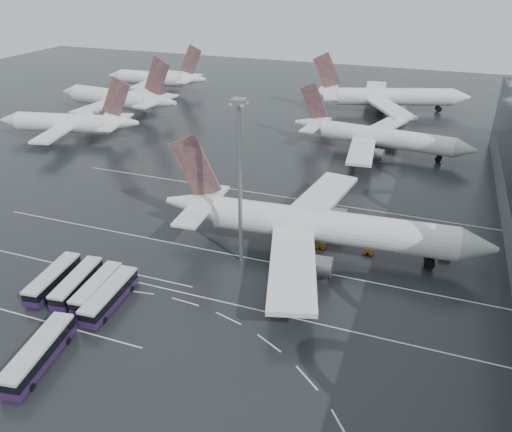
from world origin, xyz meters
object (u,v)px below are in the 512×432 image
(bus_row_near_c, at_px, (97,288))
(bus_row_far_c, at_px, (39,354))
(floodlight_mast, at_px, (240,165))
(gse_cart_belly_d, at_px, (445,255))
(jet_remote_mid, at_px, (119,99))
(bus_row_near_d, at_px, (110,296))
(airliner_gate_c, at_px, (386,97))
(gse_cart_belly_b, at_px, (414,227))
(gse_cart_belly_c, at_px, (320,245))
(jet_remote_far, at_px, (158,79))
(gse_cart_belly_a, at_px, (368,251))
(jet_remote_west, at_px, (71,123))
(gse_cart_belly_e, at_px, (394,233))
(bus_row_near_a, at_px, (53,279))
(airliner_main, at_px, (314,226))
(bus_row_near_b, at_px, (77,283))
(airliner_gate_b, at_px, (377,137))

(bus_row_near_c, bearing_deg, bus_row_far_c, -177.44)
(floodlight_mast, distance_m, gse_cart_belly_d, 42.33)
(jet_remote_mid, distance_m, bus_row_near_d, 113.75)
(airliner_gate_c, height_order, floodlight_mast, floodlight_mast)
(gse_cart_belly_b, height_order, gse_cart_belly_c, gse_cart_belly_c)
(jet_remote_far, distance_m, gse_cart_belly_a, 145.35)
(floodlight_mast, bearing_deg, jet_remote_west, 147.79)
(jet_remote_far, height_order, bus_row_near_c, jet_remote_far)
(gse_cart_belly_e, bearing_deg, bus_row_near_a, -143.51)
(gse_cart_belly_a, bearing_deg, gse_cart_belly_e, 67.54)
(bus_row_near_d, bearing_deg, gse_cart_belly_a, -54.20)
(airliner_gate_c, relative_size, floodlight_mast, 1.91)
(bus_row_far_c, relative_size, gse_cart_belly_e, 7.63)
(jet_remote_far, distance_m, gse_cart_belly_c, 139.91)
(bus_row_near_d, xyz_separation_m, floodlight_mast, (14.75, 19.84, 17.15))
(gse_cart_belly_a, relative_size, gse_cart_belly_b, 1.00)
(jet_remote_west, xyz_separation_m, jet_remote_mid, (-1.99, 28.47, 0.59))
(airliner_main, distance_m, bus_row_near_a, 47.02)
(bus_row_near_c, relative_size, floodlight_mast, 0.41)
(gse_cart_belly_d, bearing_deg, bus_row_near_a, -152.01)
(bus_row_near_a, relative_size, bus_row_far_c, 0.91)
(airliner_main, relative_size, airliner_gate_c, 1.08)
(bus_row_near_a, relative_size, gse_cart_belly_a, 6.93)
(gse_cart_belly_d, distance_m, gse_cart_belly_e, 11.43)
(bus_row_near_d, relative_size, gse_cart_belly_e, 7.17)
(jet_remote_mid, bearing_deg, gse_cart_belly_a, 151.92)
(jet_remote_west, distance_m, bus_row_near_b, 84.14)
(bus_row_near_a, bearing_deg, bus_row_near_d, -100.60)
(airliner_main, xyz_separation_m, bus_row_near_c, (-29.74, -26.69, -3.62))
(jet_remote_mid, bearing_deg, airliner_gate_b, -179.59)
(floodlight_mast, xyz_separation_m, gse_cart_belly_e, (25.48, 19.51, -18.44))
(airliner_main, distance_m, jet_remote_mid, 111.03)
(jet_remote_mid, xyz_separation_m, gse_cart_belly_b, (105.90, -52.08, -5.14))
(jet_remote_mid, distance_m, bus_row_near_b, 108.83)
(jet_remote_far, bearing_deg, bus_row_far_c, 111.12)
(airliner_gate_b, xyz_separation_m, airliner_gate_c, (-3.24, 44.95, 0.71))
(jet_remote_mid, height_order, gse_cart_belly_b, jet_remote_mid)
(bus_row_far_c, bearing_deg, gse_cart_belly_d, -55.88)
(jet_remote_west, distance_m, bus_row_near_c, 86.66)
(gse_cart_belly_e, bearing_deg, bus_row_near_b, -141.32)
(bus_row_near_a, height_order, gse_cart_belly_d, bus_row_near_a)
(bus_row_near_a, relative_size, bus_row_near_c, 1.05)
(bus_row_near_c, relative_size, gse_cart_belly_c, 6.44)
(bus_row_near_a, bearing_deg, airliner_main, -61.22)
(floodlight_mast, bearing_deg, gse_cart_belly_a, 25.83)
(gse_cart_belly_d, height_order, gse_cart_belly_e, gse_cart_belly_d)
(airliner_gate_b, relative_size, bus_row_near_b, 4.08)
(bus_row_far_c, height_order, gse_cart_belly_a, bus_row_far_c)
(bus_row_near_a, bearing_deg, airliner_gate_c, -22.82)
(gse_cart_belly_a, bearing_deg, airliner_gate_b, 96.89)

